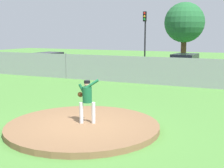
{
  "coord_description": "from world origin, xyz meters",
  "views": [
    {
      "loc": [
        5.14,
        -8.93,
        3.27
      ],
      "look_at": [
        -0.3,
        3.1,
        1.09
      ],
      "focal_mm": 49.57,
      "sensor_mm": 36.0,
      "label": 1
    }
  ],
  "objects_px": {
    "pitcher_youth": "(87,97)",
    "baseball": "(93,113)",
    "parked_car_burgundy": "(48,61)",
    "parked_car_teal": "(185,66)",
    "traffic_light_near": "(145,30)"
  },
  "relations": [
    {
      "from": "baseball",
      "to": "traffic_light_near",
      "type": "xyz_separation_m",
      "value": [
        -3.72,
        17.46,
        3.32
      ]
    },
    {
      "from": "parked_car_burgundy",
      "to": "parked_car_teal",
      "type": "bearing_deg",
      "value": 2.26
    },
    {
      "from": "baseball",
      "to": "parked_car_teal",
      "type": "xyz_separation_m",
      "value": [
        0.87,
        13.28,
        0.58
      ]
    },
    {
      "from": "parked_car_burgundy",
      "to": "parked_car_teal",
      "type": "height_order",
      "value": "parked_car_teal"
    },
    {
      "from": "pitcher_youth",
      "to": "baseball",
      "type": "distance_m",
      "value": 1.57
    },
    {
      "from": "baseball",
      "to": "parked_car_burgundy",
      "type": "relative_size",
      "value": 0.02
    },
    {
      "from": "traffic_light_near",
      "to": "pitcher_youth",
      "type": "bearing_deg",
      "value": -77.47
    },
    {
      "from": "baseball",
      "to": "parked_car_teal",
      "type": "height_order",
      "value": "parked_car_teal"
    },
    {
      "from": "pitcher_youth",
      "to": "parked_car_teal",
      "type": "distance_m",
      "value": 14.51
    },
    {
      "from": "parked_car_teal",
      "to": "traffic_light_near",
      "type": "xyz_separation_m",
      "value": [
        -4.59,
        4.18,
        2.74
      ]
    },
    {
      "from": "pitcher_youth",
      "to": "parked_car_burgundy",
      "type": "bearing_deg",
      "value": 129.91
    },
    {
      "from": "pitcher_youth",
      "to": "parked_car_burgundy",
      "type": "distance_m",
      "value": 18.29
    },
    {
      "from": "parked_car_burgundy",
      "to": "baseball",
      "type": "bearing_deg",
      "value": -48.58
    },
    {
      "from": "parked_car_teal",
      "to": "baseball",
      "type": "bearing_deg",
      "value": -93.76
    },
    {
      "from": "parked_car_teal",
      "to": "traffic_light_near",
      "type": "bearing_deg",
      "value": 137.71
    }
  ]
}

